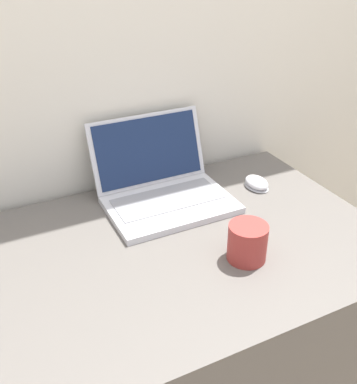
% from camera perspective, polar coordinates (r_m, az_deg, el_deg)
% --- Properties ---
extents(wall_back, '(7.00, 0.04, 2.50)m').
position_cam_1_polar(wall_back, '(1.36, -8.74, 19.45)').
color(wall_back, silver).
rests_on(wall_back, ground_plane).
extents(desk, '(1.14, 0.74, 0.78)m').
position_cam_1_polar(desk, '(1.46, -0.52, -19.09)').
color(desk, '#5B5651').
rests_on(desk, ground_plane).
extents(laptop, '(0.37, 0.33, 0.23)m').
position_cam_1_polar(laptop, '(1.36, -2.05, 0.86)').
color(laptop, silver).
rests_on(laptop, desk).
extents(drink_cup, '(0.10, 0.10, 0.10)m').
position_cam_1_polar(drink_cup, '(1.13, 8.75, -6.26)').
color(drink_cup, '#9E332D').
rests_on(drink_cup, desk).
extents(computer_mouse, '(0.07, 0.10, 0.03)m').
position_cam_1_polar(computer_mouse, '(1.47, 9.88, 1.13)').
color(computer_mouse, '#B2B2B7').
rests_on(computer_mouse, desk).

